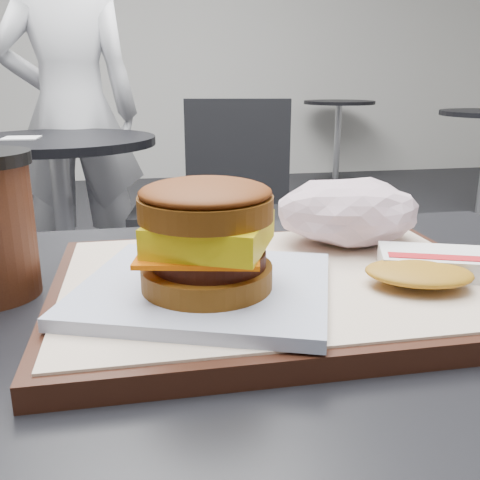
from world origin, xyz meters
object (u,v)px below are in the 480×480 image
object	(u,v)px
hash_brown	(427,267)
patron	(72,114)
serving_tray	(277,286)
crumpled_wrapper	(348,211)
neighbor_chair	(207,197)
neighbor_table	(62,192)
breakfast_sandwich	(207,249)

from	to	relation	value
hash_brown	patron	xyz separation A→B (m)	(-0.51, 2.07, 0.01)
serving_tray	crumpled_wrapper	size ratio (longest dim) A/B	2.58
serving_tray	hash_brown	xyz separation A→B (m)	(0.12, -0.03, 0.02)
hash_brown	neighbor_chair	distance (m)	1.65
neighbor_table	hash_brown	bearing A→B (deg)	-72.36
hash_brown	neighbor_table	bearing A→B (deg)	107.64
breakfast_sandwich	hash_brown	bearing A→B (deg)	1.55
hash_brown	crumpled_wrapper	xyz separation A→B (m)	(-0.03, 0.11, 0.02)
breakfast_sandwich	hash_brown	world-z (taller)	breakfast_sandwich
breakfast_sandwich	crumpled_wrapper	distance (m)	0.20
breakfast_sandwich	crumpled_wrapper	bearing A→B (deg)	36.15
patron	crumpled_wrapper	bearing A→B (deg)	98.40
hash_brown	patron	world-z (taller)	patron
crumpled_wrapper	serving_tray	bearing A→B (deg)	-139.38
hash_brown	serving_tray	bearing A→B (deg)	165.73
breakfast_sandwich	hash_brown	size ratio (longest dim) A/B	1.79
hash_brown	crumpled_wrapper	size ratio (longest dim) A/B	0.90
serving_tray	neighbor_table	world-z (taller)	serving_tray
breakfast_sandwich	crumpled_wrapper	size ratio (longest dim) A/B	1.61
hash_brown	neighbor_table	distance (m)	1.73
neighbor_table	breakfast_sandwich	bearing A→B (deg)	-78.54
hash_brown	neighbor_chair	world-z (taller)	neighbor_chair
breakfast_sandwich	crumpled_wrapper	xyz separation A→B (m)	(0.16, 0.12, -0.01)
neighbor_table	patron	world-z (taller)	patron
neighbor_chair	patron	xyz separation A→B (m)	(-0.52, 0.44, 0.30)
neighbor_table	patron	distance (m)	0.51
serving_tray	hash_brown	bearing A→B (deg)	-14.27
serving_tray	crumpled_wrapper	distance (m)	0.13
patron	serving_tray	bearing A→B (deg)	95.32
crumpled_wrapper	neighbor_table	bearing A→B (deg)	107.94
hash_brown	neighbor_chair	bearing A→B (deg)	89.43
serving_tray	neighbor_chair	bearing A→B (deg)	85.07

